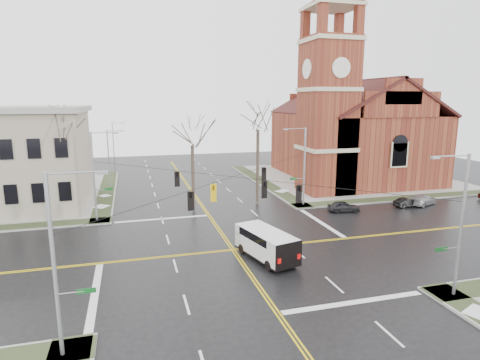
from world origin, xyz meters
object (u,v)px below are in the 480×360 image
object	(u,v)px
tree_nw_near	(192,141)
signal_pole_se	(459,222)
tree_nw_far	(66,132)
tree_ne	(258,125)
signal_pole_ne	(303,164)
streetlight_north_a	(110,156)
parked_car_a	(344,207)
streetlight_north_b	(114,142)
signal_pole_nw	(95,174)
parked_car_b	(407,202)
signal_pole_sw	(58,261)
parked_car_c	(423,200)
cargo_van	(264,242)
church	(349,125)

from	to	relation	value
tree_nw_near	signal_pole_se	bearing A→B (deg)	-62.54
tree_nw_far	tree_ne	world-z (taller)	tree_ne
signal_pole_ne	streetlight_north_a	bearing A→B (deg)	143.10
parked_car_a	tree_ne	size ratio (longest dim) A/B	0.27
tree_nw_far	tree_ne	distance (m)	20.69
tree_ne	parked_car_a	bearing A→B (deg)	-37.33
signal_pole_ne	tree_nw_near	bearing A→B (deg)	174.36
streetlight_north_b	tree_ne	xyz separation A→B (m)	(17.29, -33.97, 4.93)
signal_pole_nw	tree_nw_near	bearing A→B (deg)	7.06
parked_car_b	signal_pole_sw	bearing A→B (deg)	112.54
signal_pole_nw	parked_car_a	size ratio (longest dim) A/B	2.54
tree_nw_far	signal_pole_nw	bearing A→B (deg)	-41.82
streetlight_north_b	parked_car_c	size ratio (longest dim) A/B	1.84
signal_pole_nw	cargo_van	size ratio (longest dim) A/B	1.42
parked_car_c	tree_nw_near	world-z (taller)	tree_nw_near
signal_pole_nw	parked_car_b	xyz separation A→B (m)	(34.23, -3.71, -4.42)
streetlight_north_a	tree_nw_near	bearing A→B (deg)	-58.43
signal_pole_se	tree_ne	xyz separation A→B (m)	(-4.68, 25.53, 4.45)
tree_nw_far	church	bearing A→B (deg)	15.61
streetlight_north_a	parked_car_a	bearing A→B (deg)	-38.43
signal_pole_sw	parked_car_c	world-z (taller)	signal_pole_sw
signal_pole_ne	parked_car_b	xyz separation A→B (m)	(11.58, -3.71, -4.42)
cargo_van	church	bearing A→B (deg)	35.63
signal_pole_nw	streetlight_north_a	distance (m)	16.52
signal_pole_sw	parked_car_a	size ratio (longest dim) A/B	2.54
streetlight_north_b	tree_ne	world-z (taller)	tree_ne
parked_car_c	tree_ne	bearing A→B (deg)	49.29
signal_pole_se	parked_car_c	world-z (taller)	signal_pole_se
signal_pole_sw	streetlight_north_b	world-z (taller)	signal_pole_sw
signal_pole_sw	parked_car_b	distance (m)	39.54
signal_pole_nw	tree_nw_far	xyz separation A→B (m)	(-2.72, 2.44, 4.09)
tree_ne	cargo_van	bearing A→B (deg)	-106.02
signal_pole_ne	parked_car_a	distance (m)	6.61
signal_pole_ne	tree_nw_near	distance (m)	12.98
church	parked_car_b	world-z (taller)	church
tree_nw_near	parked_car_a	bearing A→B (deg)	-16.95
streetlight_north_b	parked_car_b	world-z (taller)	streetlight_north_b
streetlight_north_b	tree_nw_far	bearing A→B (deg)	-95.69
signal_pole_se	parked_car_b	bearing A→B (deg)	59.01
signal_pole_sw	streetlight_north_b	distance (m)	59.51
signal_pole_nw	tree_ne	distance (m)	18.68
cargo_van	tree_nw_near	world-z (taller)	tree_nw_near
streetlight_north_b	tree_ne	bearing A→B (deg)	-63.02
parked_car_c	tree_nw_far	world-z (taller)	tree_nw_far
streetlight_north_a	cargo_van	distance (m)	33.00
streetlight_north_b	parked_car_b	bearing A→B (deg)	-50.15
signal_pole_ne	signal_pole_nw	xyz separation A→B (m)	(-22.64, 0.00, 0.00)
parked_car_a	signal_pole_se	bearing A→B (deg)	-179.22
parked_car_a	tree_ne	distance (m)	13.45
signal_pole_ne	parked_car_c	bearing A→B (deg)	-13.67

